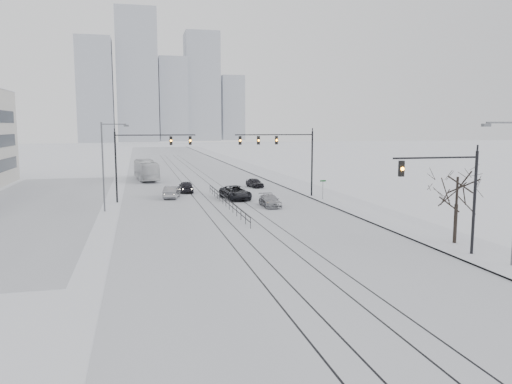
% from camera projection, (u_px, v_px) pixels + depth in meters
% --- Properties ---
extents(ground, '(500.00, 500.00, 0.00)m').
position_uv_depth(ground, '(331.00, 301.00, 24.61)').
color(ground, white).
rests_on(ground, ground).
extents(road, '(22.00, 260.00, 0.02)m').
position_uv_depth(road, '(195.00, 179.00, 82.49)').
color(road, silver).
rests_on(road, ground).
extents(sidewalk_east, '(5.00, 260.00, 0.16)m').
position_uv_depth(sidewalk_east, '(273.00, 176.00, 85.57)').
color(sidewalk_east, silver).
rests_on(sidewalk_east, ground).
extents(curb, '(0.10, 260.00, 0.12)m').
position_uv_depth(curb, '(259.00, 177.00, 85.01)').
color(curb, gray).
rests_on(curb, ground).
extents(parking_strip, '(14.00, 60.00, 0.03)m').
position_uv_depth(parking_strip, '(35.00, 206.00, 53.79)').
color(parking_strip, silver).
rests_on(parking_strip, ground).
extents(tram_rails, '(5.30, 180.00, 0.01)m').
position_uv_depth(tram_rails, '(212.00, 194.00, 63.20)').
color(tram_rails, black).
rests_on(tram_rails, ground).
extents(skyline, '(96.00, 48.00, 72.00)m').
position_uv_depth(skyline, '(161.00, 88.00, 285.71)').
color(skyline, '#A2A7B1').
rests_on(skyline, ground).
extents(traffic_mast_near, '(6.10, 0.37, 7.00)m').
position_uv_depth(traffic_mast_near, '(454.00, 189.00, 32.27)').
color(traffic_mast_near, black).
rests_on(traffic_mast_near, ground).
extents(traffic_mast_ne, '(9.60, 0.37, 8.00)m').
position_uv_depth(traffic_mast_ne, '(286.00, 150.00, 59.48)').
color(traffic_mast_ne, black).
rests_on(traffic_mast_ne, ground).
extents(traffic_mast_nw, '(9.10, 0.37, 8.00)m').
position_uv_depth(traffic_mast_nw, '(143.00, 153.00, 56.66)').
color(traffic_mast_nw, black).
rests_on(traffic_mast_nw, ground).
extents(street_light_west, '(2.73, 0.25, 9.00)m').
position_uv_depth(street_light_west, '(106.00, 160.00, 50.08)').
color(street_light_west, '#595B60').
rests_on(street_light_west, ground).
extents(bare_tree, '(4.40, 4.40, 6.10)m').
position_uv_depth(bare_tree, '(457.00, 184.00, 35.73)').
color(bare_tree, black).
rests_on(bare_tree, ground).
extents(median_fence, '(0.06, 24.00, 1.00)m').
position_uv_depth(median_fence, '(226.00, 202.00, 53.48)').
color(median_fence, black).
rests_on(median_fence, ground).
extents(street_sign, '(0.70, 0.06, 2.40)m').
position_uv_depth(street_sign, '(323.00, 187.00, 57.97)').
color(street_sign, '#595B60').
rests_on(street_sign, ground).
extents(sedan_sb_inner, '(1.86, 4.44, 1.50)m').
position_uv_depth(sedan_sb_inner, '(186.00, 187.00, 65.15)').
color(sedan_sb_inner, black).
rests_on(sedan_sb_inner, ground).
extents(sedan_sb_outer, '(2.44, 4.70, 1.47)m').
position_uv_depth(sedan_sb_outer, '(172.00, 192.00, 60.01)').
color(sedan_sb_outer, gray).
rests_on(sedan_sb_outer, ground).
extents(sedan_nb_front, '(3.36, 6.00, 1.59)m').
position_uv_depth(sedan_nb_front, '(235.00, 193.00, 58.93)').
color(sedan_nb_front, black).
rests_on(sedan_nb_front, ground).
extents(sedan_nb_right, '(1.81, 4.39, 1.27)m').
position_uv_depth(sedan_nb_right, '(270.00, 201.00, 53.53)').
color(sedan_nb_right, '#95969C').
rests_on(sedan_nb_right, ground).
extents(sedan_nb_far, '(2.18, 4.01, 1.30)m').
position_uv_depth(sedan_nb_far, '(255.00, 183.00, 70.49)').
color(sedan_nb_far, black).
rests_on(sedan_nb_far, ground).
extents(box_truck, '(3.92, 11.69, 3.19)m').
position_uv_depth(box_truck, '(146.00, 170.00, 79.93)').
color(box_truck, silver).
rests_on(box_truck, ground).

